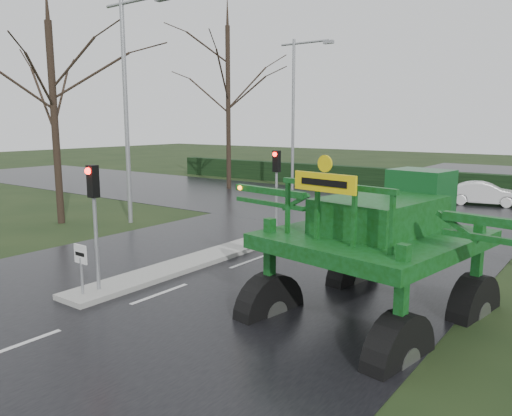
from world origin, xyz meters
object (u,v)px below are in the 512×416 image
Objects in this scene: keep_left_sign at (81,261)px; traffic_signal_mid at (276,174)px; traffic_signal_near at (94,201)px; crop_sprayer at (276,218)px; street_light_left_far at (297,101)px; street_light_left_near at (130,91)px; white_sedan at (483,205)px.

traffic_signal_mid is (0.00, 8.99, 1.53)m from keep_left_sign.
crop_sprayer is at bearing 23.76° from traffic_signal_near.
street_light_left_far is (-6.89, 21.50, 4.93)m from keep_left_sign.
street_light_left_near is at bearing -167.79° from traffic_signal_mid.
traffic_signal_near reaches higher than white_sedan.
street_light_left_near is at bearing 129.33° from white_sedan.
street_light_left_near is 12.96m from crop_sprayer.
street_light_left_far is 22.47m from crop_sprayer.
traffic_signal_mid reaches higher than keep_left_sign.
street_light_left_near is (-6.89, 7.01, 3.40)m from traffic_signal_near.
keep_left_sign is 5.25m from crop_sprayer.
white_sedan is (4.88, 22.60, -1.06)m from keep_left_sign.
crop_sprayer is (4.47, 1.97, -0.25)m from traffic_signal_near.
keep_left_sign is 23.11m from street_light_left_far.
street_light_left_near is at bearing 134.53° from traffic_signal_near.
traffic_signal_mid is at bearing 90.00° from keep_left_sign.
keep_left_sign reaches higher than white_sedan.
white_sedan is (11.77, 1.10, -5.99)m from street_light_left_far.
street_light_left_near reaches higher than traffic_signal_mid.
keep_left_sign is 0.38× the size of traffic_signal_near.
traffic_signal_mid is 0.35× the size of street_light_left_near.
street_light_left_far is 13.26m from white_sedan.
traffic_signal_mid reaches higher than white_sedan.
traffic_signal_mid is at bearing 133.54° from crop_sprayer.
traffic_signal_near is 0.90× the size of white_sedan.
street_light_left_near is at bearing -90.00° from street_light_left_far.
street_light_left_near is 1.00× the size of street_light_left_far.
traffic_signal_mid is at bearing 90.00° from traffic_signal_near.
crop_sprayer reaches higher than keep_left_sign.
street_light_left_near and street_light_left_far have the same top height.
traffic_signal_near and traffic_signal_mid have the same top height.
keep_left_sign is at bearing -141.98° from crop_sprayer.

